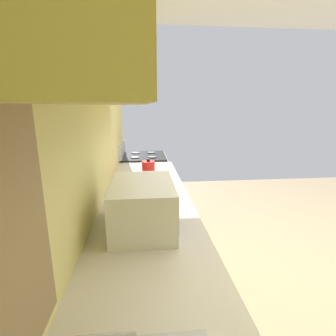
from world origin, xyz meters
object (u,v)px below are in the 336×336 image
object	(u,v)px
oven_range	(144,187)
bowl	(150,193)
kettle	(148,168)
microwave	(143,205)

from	to	relation	value
oven_range	bowl	world-z (taller)	oven_range
kettle	bowl	bearing A→B (deg)	180.00
kettle	microwave	bearing A→B (deg)	177.14
microwave	bowl	distance (m)	0.47
oven_range	microwave	size ratio (longest dim) A/B	2.19
bowl	kettle	bearing A→B (deg)	-0.00
oven_range	kettle	world-z (taller)	oven_range
microwave	kettle	size ratio (longest dim) A/B	2.82
microwave	kettle	bearing A→B (deg)	-2.86
microwave	kettle	distance (m)	1.07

